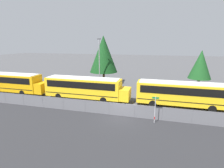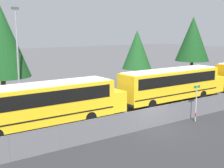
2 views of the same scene
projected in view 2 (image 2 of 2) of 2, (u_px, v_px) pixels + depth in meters
ground_plane at (153, 127)px, 22.94m from camera, size 200.00×200.00×0.00m
road_strip at (223, 153)px, 18.14m from camera, size 127.24×12.00×0.01m
fence at (153, 117)px, 22.80m from camera, size 93.31×0.07×1.54m
school_bus_2 at (44, 102)px, 22.47m from camera, size 12.79×2.47×3.30m
school_bus_3 at (173, 83)px, 30.62m from camera, size 12.79×2.47×3.30m
street_sign at (196, 102)px, 24.16m from camera, size 0.70×0.09×2.91m
light_pole at (18, 56)px, 26.88m from camera, size 0.60×0.24×8.97m
tree_1 at (193, 39)px, 44.36m from camera, size 4.82×4.82×8.92m
tree_2 at (137, 50)px, 40.21m from camera, size 3.82×3.82×7.04m
tree_3 at (1, 40)px, 29.25m from camera, size 5.37×5.37×9.61m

